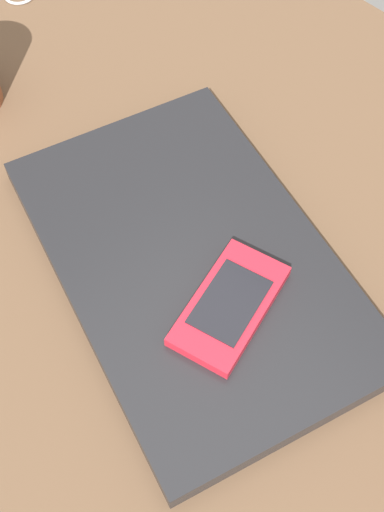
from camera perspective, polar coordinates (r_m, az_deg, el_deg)
The scene contains 3 objects.
desk_surface at distance 65.49cm, azimuth -3.21°, elevation 2.69°, with size 120.00×80.00×3.00cm, color brown.
laptop_closed at distance 60.04cm, azimuth 0.00°, elevation -0.49°, with size 35.60×22.47×2.10cm, color black.
cell_phone_on_laptop at distance 56.06cm, azimuth 3.22°, elevation -4.21°, with size 8.59×12.43×1.24cm.
Camera 1 is at (29.44, -23.53, 55.06)cm, focal length 47.03 mm.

